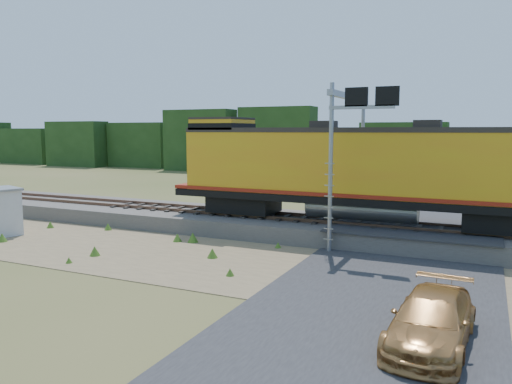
% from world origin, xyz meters
% --- Properties ---
extents(ground, '(140.00, 140.00, 0.00)m').
position_xyz_m(ground, '(0.00, 0.00, 0.00)').
color(ground, '#475123').
rests_on(ground, ground).
extents(ballast, '(70.00, 5.00, 0.80)m').
position_xyz_m(ballast, '(0.00, 6.00, 0.40)').
color(ballast, slate).
rests_on(ballast, ground).
extents(rails, '(70.00, 1.54, 0.16)m').
position_xyz_m(rails, '(0.00, 6.00, 0.88)').
color(rails, brown).
rests_on(rails, ballast).
extents(dirt_shoulder, '(26.00, 8.00, 0.03)m').
position_xyz_m(dirt_shoulder, '(-2.00, 0.50, 0.01)').
color(dirt_shoulder, '#8C7754').
rests_on(dirt_shoulder, ground).
extents(road, '(7.00, 66.00, 0.86)m').
position_xyz_m(road, '(7.00, 0.74, 0.09)').
color(road, '#38383A').
rests_on(road, ground).
extents(tree_line_north, '(130.00, 3.00, 6.50)m').
position_xyz_m(tree_line_north, '(0.00, 38.00, 3.07)').
color(tree_line_north, '#1D3914').
rests_on(tree_line_north, ground).
extents(weed_clumps, '(15.00, 6.20, 0.56)m').
position_xyz_m(weed_clumps, '(-3.50, 0.10, 0.00)').
color(weed_clumps, '#3D661D').
rests_on(weed_clumps, ground).
extents(locomotive, '(18.39, 2.80, 4.75)m').
position_xyz_m(locomotive, '(4.35, 6.00, 3.30)').
color(locomotive, black).
rests_on(locomotive, rails).
extents(signal_gantry, '(2.76, 6.20, 6.96)m').
position_xyz_m(signal_gantry, '(4.33, 5.34, 5.23)').
color(signal_gantry, gray).
rests_on(signal_gantry, ground).
extents(car, '(1.98, 4.35, 1.23)m').
position_xyz_m(car, '(8.75, -4.51, 0.62)').
color(car, '#B17C41').
rests_on(car, ground).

